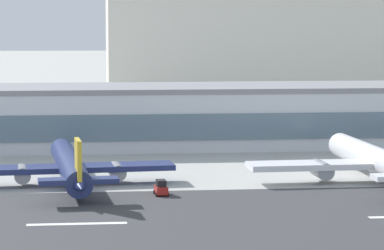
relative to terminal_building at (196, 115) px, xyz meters
The scene contains 6 objects.
runway_centreline_dash_3 76.62m from the terminal_building, 106.98° to the right, with size 12.00×1.20×0.01m, color white.
terminal_building is the anchor object (origin of this frame).
distant_hotel_block 99.33m from the terminal_building, 69.91° to the left, with size 98.34×36.84×36.19m, color beige.
airliner_gold_tail_gate_0 50.83m from the terminal_building, 117.69° to the right, with size 31.45×41.86×8.74m.
airliner_blue_tail_gate_1 52.29m from the terminal_building, 63.72° to the right, with size 40.60×45.23×9.44m.
service_baggage_tug_2 55.76m from the terminal_building, 101.22° to the right, with size 2.07×3.30×2.20m.
Camera 1 is at (-38.53, -113.46, 24.26)m, focal length 91.81 mm.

